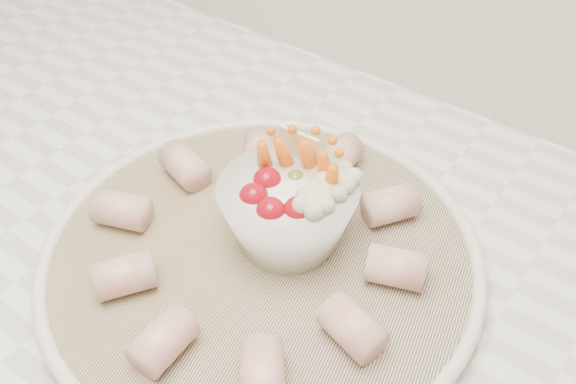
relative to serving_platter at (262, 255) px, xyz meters
The scene contains 3 objects.
serving_platter is the anchor object (origin of this frame).
veggie_bowl 0.05m from the serving_platter, 67.52° to the left, with size 0.12×0.12×0.09m.
cured_meat_rolls 0.02m from the serving_platter, behind, with size 0.28×0.29×0.03m.
Camera 1 is at (0.22, 1.16, 1.34)m, focal length 40.00 mm.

